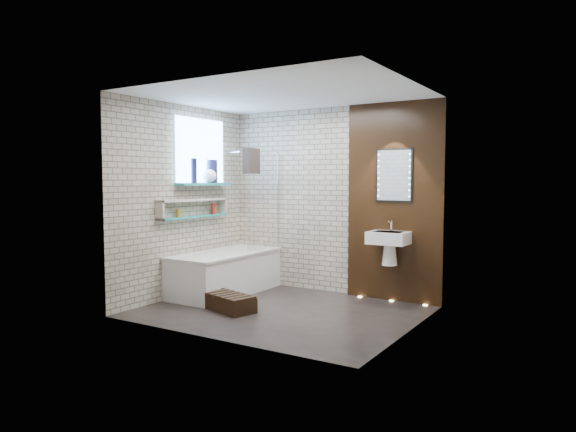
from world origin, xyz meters
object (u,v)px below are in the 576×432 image
Objects in this scene: led_mirror at (394,175)px; washbasin at (389,242)px; bathtub at (225,272)px; walnut_step at (227,303)px; bath_screen at (264,202)px.

washbasin is at bearing -90.00° from led_mirror.
washbasin is at bearing 16.01° from bathtub.
bathtub is 1.00m from walnut_step.
washbasin reaches higher than walnut_step.
bathtub reaches higher than walnut_step.
led_mirror reaches higher than bathtub.
bath_screen is 2.41× the size of washbasin.
walnut_step is at bearing -138.44° from washbasin.
bath_screen is at bearing 102.78° from walnut_step.
led_mirror reaches higher than walnut_step.
bathtub is 1.24× the size of bath_screen.
walnut_step is (-1.55, -1.37, -0.70)m from washbasin.
walnut_step is (0.62, -0.75, -0.21)m from bathtub.
washbasin is 2.19m from walnut_step.
walnut_step is (0.27, -1.19, -1.19)m from bath_screen.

